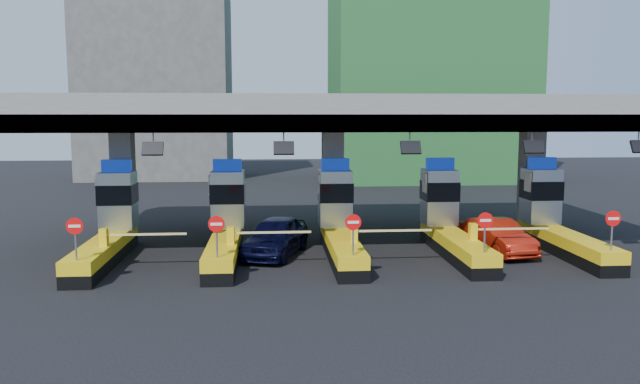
{
  "coord_description": "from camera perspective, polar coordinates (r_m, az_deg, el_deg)",
  "views": [
    {
      "loc": [
        -3.04,
        -27.11,
        6.19
      ],
      "look_at": [
        -0.86,
        0.0,
        2.81
      ],
      "focal_mm": 35.0,
      "sensor_mm": 36.0,
      "label": 1
    }
  ],
  "objects": [
    {
      "name": "toll_canopy",
      "position": [
        30.13,
        1.2,
        6.98
      ],
      "size": [
        28.0,
        12.09,
        7.0
      ],
      "color": "slate",
      "rests_on": "ground"
    },
    {
      "name": "toll_lane_center",
      "position": [
        27.97,
        1.71,
        -2.78
      ],
      "size": [
        4.43,
        8.0,
        4.16
      ],
      "color": "black",
      "rests_on": "ground"
    },
    {
      "name": "toll_lane_far_right",
      "position": [
        30.71,
        20.61,
        -2.34
      ],
      "size": [
        4.43,
        8.0,
        4.16
      ],
      "color": "black",
      "rests_on": "ground"
    },
    {
      "name": "bg_building_concrete",
      "position": [
        64.11,
        -14.64,
        9.38
      ],
      "size": [
        14.0,
        10.0,
        18.0
      ],
      "primitive_type": "cube",
      "color": "#4C4C49",
      "rests_on": "ground"
    },
    {
      "name": "red_car",
      "position": [
        29.17,
        15.89,
        -3.92
      ],
      "size": [
        2.3,
        4.78,
        1.51
      ],
      "primitive_type": "imported",
      "rotation": [
        0.0,
        0.0,
        0.16
      ],
      "color": "#A31B0C",
      "rests_on": "ground"
    },
    {
      "name": "van",
      "position": [
        27.64,
        -4.11,
        -4.06
      ],
      "size": [
        3.51,
        5.39,
        1.71
      ],
      "primitive_type": "imported",
      "rotation": [
        0.0,
        0.0,
        -0.32
      ],
      "color": "black",
      "rests_on": "ground"
    },
    {
      "name": "toll_lane_left",
      "position": [
        27.87,
        -8.57,
        -2.89
      ],
      "size": [
        4.43,
        8.0,
        4.16
      ],
      "color": "black",
      "rests_on": "ground"
    },
    {
      "name": "toll_lane_right",
      "position": [
        28.94,
        11.61,
        -2.59
      ],
      "size": [
        4.43,
        8.0,
        4.16
      ],
      "color": "black",
      "rests_on": "ground"
    },
    {
      "name": "ground",
      "position": [
        27.97,
        1.76,
        -5.69
      ],
      "size": [
        120.0,
        120.0,
        0.0
      ],
      "primitive_type": "plane",
      "color": "black",
      "rests_on": "ground"
    },
    {
      "name": "bg_building_scaffold",
      "position": [
        61.49,
        9.9,
        14.29
      ],
      "size": [
        18.0,
        12.0,
        28.0
      ],
      "primitive_type": "cube",
      "color": "#1E5926",
      "rests_on": "ground"
    },
    {
      "name": "toll_lane_far_left",
      "position": [
        28.66,
        -18.61,
        -2.91
      ],
      "size": [
        4.43,
        8.0,
        4.16
      ],
      "color": "black",
      "rests_on": "ground"
    }
  ]
}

